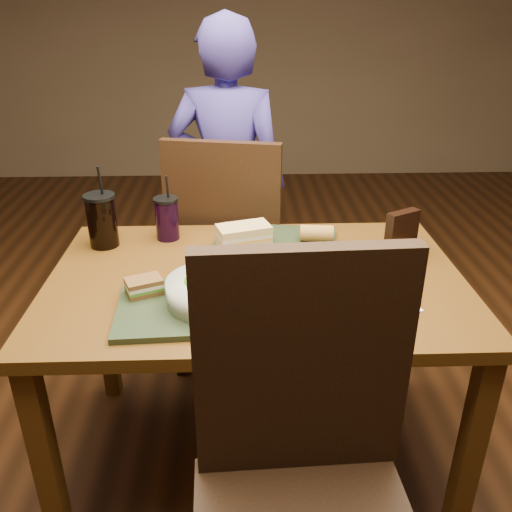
# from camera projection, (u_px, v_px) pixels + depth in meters

# --- Properties ---
(ground) EXTENTS (6.00, 6.00, 0.00)m
(ground) POSITION_uv_depth(u_px,v_px,m) (256.00, 453.00, 2.03)
(ground) COLOR #381C0B
(ground) RESTS_ON ground
(dining_table) EXTENTS (1.30, 0.85, 0.75)m
(dining_table) POSITION_uv_depth(u_px,v_px,m) (256.00, 301.00, 1.74)
(dining_table) COLOR #563411
(dining_table) RESTS_ON ground
(chair_near) EXTENTS (0.50, 0.50, 1.10)m
(chair_near) POSITION_uv_depth(u_px,v_px,m) (305.00, 475.00, 1.17)
(chair_near) COLOR black
(chair_near) RESTS_ON ground
(chair_far) EXTENTS (0.54, 0.55, 1.06)m
(chair_far) POSITION_uv_depth(u_px,v_px,m) (224.00, 245.00, 2.30)
(chair_far) COLOR black
(chair_far) RESTS_ON ground
(diner) EXTENTS (0.59, 0.44, 1.50)m
(diner) POSITION_uv_depth(u_px,v_px,m) (228.00, 186.00, 2.51)
(diner) COLOR navy
(diner) RESTS_ON ground
(tray_near) EXTENTS (0.44, 0.34, 0.02)m
(tray_near) POSITION_uv_depth(u_px,v_px,m) (193.00, 306.00, 1.52)
(tray_near) COLOR #222C19
(tray_near) RESTS_ON dining_table
(tray_far) EXTENTS (0.47, 0.39, 0.02)m
(tray_far) POSITION_uv_depth(u_px,v_px,m) (274.00, 244.00, 1.90)
(tray_far) COLOR #222C19
(tray_far) RESTS_ON dining_table
(salad_bowl) EXTENTS (0.24, 0.24, 0.08)m
(salad_bowl) POSITION_uv_depth(u_px,v_px,m) (210.00, 289.00, 1.50)
(salad_bowl) COLOR silver
(salad_bowl) RESTS_ON tray_near
(soup_bowl) EXTENTS (0.22, 0.22, 0.07)m
(soup_bowl) POSITION_uv_depth(u_px,v_px,m) (380.00, 291.00, 1.55)
(soup_bowl) COLOR white
(soup_bowl) RESTS_ON dining_table
(sandwich_near) EXTENTS (0.12, 0.10, 0.05)m
(sandwich_near) POSITION_uv_depth(u_px,v_px,m) (144.00, 286.00, 1.56)
(sandwich_near) COLOR #593819
(sandwich_near) RESTS_ON tray_near
(sandwich_far) EXTENTS (0.20, 0.15, 0.07)m
(sandwich_far) POSITION_uv_depth(u_px,v_px,m) (244.00, 235.00, 1.86)
(sandwich_far) COLOR tan
(sandwich_far) RESTS_ON tray_far
(baguette_near) EXTENTS (0.11, 0.06, 0.05)m
(baguette_near) POSITION_uv_depth(u_px,v_px,m) (248.00, 314.00, 1.41)
(baguette_near) COLOR #AD7533
(baguette_near) RESTS_ON tray_near
(baguette_far) EXTENTS (0.12, 0.07, 0.06)m
(baguette_far) POSITION_uv_depth(u_px,v_px,m) (317.00, 233.00, 1.89)
(baguette_far) COLOR #AD7533
(baguette_far) RESTS_ON tray_far
(cup_cola) EXTENTS (0.11, 0.11, 0.29)m
(cup_cola) POSITION_uv_depth(u_px,v_px,m) (102.00, 220.00, 1.87)
(cup_cola) COLOR black
(cup_cola) RESTS_ON dining_table
(cup_berry) EXTENTS (0.09, 0.09, 0.24)m
(cup_berry) POSITION_uv_depth(u_px,v_px,m) (167.00, 218.00, 1.93)
(cup_berry) COLOR black
(cup_berry) RESTS_ON dining_table
(chip_bag) EXTENTS (0.12, 0.09, 0.16)m
(chip_bag) POSITION_uv_depth(u_px,v_px,m) (401.00, 233.00, 1.81)
(chip_bag) COLOR black
(chip_bag) RESTS_ON dining_table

